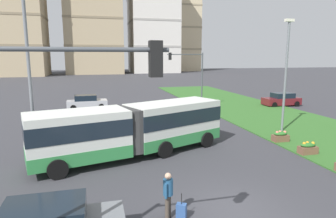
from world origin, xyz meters
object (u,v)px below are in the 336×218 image
rolling_suitcase (181,211)px  flower_planter_1 (308,148)px  pedestrian_crossing (168,192)px  traffic_light_near_left (42,132)px  apartment_tower_eastcentre (180,8)px  apartment_tower_centre (153,23)px  car_maroon_sedan (282,100)px  streetlight_median (286,71)px  apartment_tower_west (5,2)px  articulated_bus (134,129)px  flower_planter_2 (280,136)px  traffic_light_far_right (191,70)px  streetlight_left (28,62)px  car_silver_hatch (87,102)px

rolling_suitcase → flower_planter_1: 10.64m
pedestrian_crossing → traffic_light_near_left: traffic_light_near_left is taller
flower_planter_1 → apartment_tower_eastcentre: 112.60m
flower_planter_1 → apartment_tower_centre: (9.77, 97.46, 17.82)m
car_maroon_sedan → traffic_light_near_left: (-22.84, -23.97, 3.51)m
flower_planter_1 → rolling_suitcase: bearing=-152.3°
traffic_light_near_left → apartment_tower_centre: bearing=77.6°
streetlight_median → apartment_tower_west: bearing=115.9°
pedestrian_crossing → streetlight_median: streetlight_median is taller
apartment_tower_eastcentre → streetlight_median: bearing=-101.7°
articulated_bus → traffic_light_near_left: bearing=-107.3°
flower_planter_2 → apartment_tower_centre: 96.91m
traffic_light_near_left → streetlight_median: 20.16m
apartment_tower_centre → traffic_light_far_right: bearing=-98.1°
flower_planter_1 → apartment_tower_centre: size_ratio=0.03×
pedestrian_crossing → flower_planter_1: 10.97m
pedestrian_crossing → traffic_light_far_right: (8.15, 21.87, 3.32)m
rolling_suitcase → streetlight_median: 15.86m
streetlight_left → streetlight_median: size_ratio=1.18×
streetlight_median → car_maroon_sedan: bearing=55.2°
pedestrian_crossing → streetlight_left: 10.78m
articulated_bus → apartment_tower_centre: (19.95, 95.03, 16.59)m
articulated_bus → apartment_tower_eastcentre: 112.59m
articulated_bus → pedestrian_crossing: bearing=-87.6°
flower_planter_2 → apartment_tower_eastcentre: 110.03m
car_maroon_sedan → flower_planter_2: 16.38m
pedestrian_crossing → flower_planter_1: bearing=25.7°
articulated_bus → streetlight_median: 12.78m
traffic_light_near_left → pedestrian_crossing: bearing=41.6°
streetlight_left → articulated_bus: bearing=-6.6°
car_silver_hatch → flower_planter_1: bearing=-56.0°
apartment_tower_eastcentre → traffic_light_far_right: bearing=-105.4°
articulated_bus → flower_planter_1: bearing=-13.4°
streetlight_left → apartment_tower_eastcentre: apartment_tower_eastcentre is taller
traffic_light_near_left → streetlight_median: streetlight_median is taller
pedestrian_crossing → traffic_light_near_left: (-3.53, -3.13, 3.26)m
flower_planter_2 → car_silver_hatch: bearing=128.0°
flower_planter_2 → streetlight_left: 16.56m
streetlight_median → streetlight_left: bearing=-173.0°
traffic_light_far_right → apartment_tower_centre: apartment_tower_centre is taller
streetlight_left → apartment_tower_west: 86.98m
car_silver_hatch → apartment_tower_west: apartment_tower_west is taller
rolling_suitcase → car_silver_hatch: bearing=98.9°
apartment_tower_eastcentre → car_maroon_sedan: bearing=-98.5°
rolling_suitcase → pedestrian_crossing: bearing=156.0°
apartment_tower_eastcentre → pedestrian_crossing: bearing=-106.4°
rolling_suitcase → flower_planter_2: (9.42, 7.66, 0.11)m
traffic_light_far_right → apartment_tower_west: size_ratio=0.14×
traffic_light_near_left → rolling_suitcase: bearing=36.4°
apartment_tower_centre → streetlight_left: bearing=-105.1°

